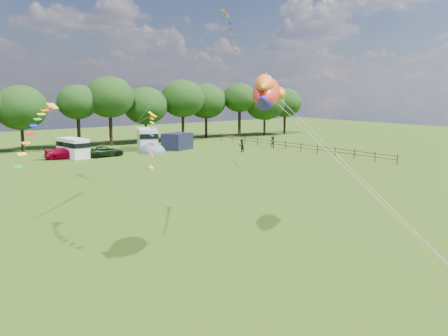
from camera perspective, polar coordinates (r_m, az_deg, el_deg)
ground_plane at (r=23.92m, az=11.88°, el=-11.97°), size 180.00×180.00×0.00m
tree_line at (r=73.03m, az=-19.39°, el=6.90°), size 102.98×10.98×10.27m
fence at (r=69.75m, az=7.91°, el=2.59°), size 0.12×33.12×1.20m
car_c at (r=63.83m, az=-17.85°, el=1.60°), size 4.68×2.71×1.32m
car_d at (r=64.51m, az=-13.43°, el=1.86°), size 4.85×2.24×1.32m
campervan_c at (r=64.45m, az=-16.87°, el=2.28°), size 2.64×5.12×2.41m
campervan_d at (r=71.45m, az=-8.77°, el=3.41°), size 4.66×6.42×2.89m
tent_greyblue at (r=67.14m, az=-8.22°, el=1.75°), size 3.61×3.95×2.69m
awning_navy at (r=70.32m, az=-5.35°, el=3.06°), size 4.54×4.17×2.30m
fish_kite at (r=26.42m, az=4.82°, el=8.62°), size 3.90×3.71×2.28m
streamer_kite_b at (r=35.83m, az=-20.40°, el=4.80°), size 4.41×4.69×3.84m
streamer_kite_c at (r=29.45m, az=-8.23°, el=4.42°), size 3.12×4.94×2.79m
walker_a at (r=67.13m, az=2.00°, el=2.57°), size 0.92×0.64×1.76m
walker_b at (r=72.04m, az=5.60°, el=2.95°), size 1.19×1.03×1.69m
streamer_kite_d at (r=47.59m, az=0.53°, el=16.26°), size 2.60×5.14×4.29m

